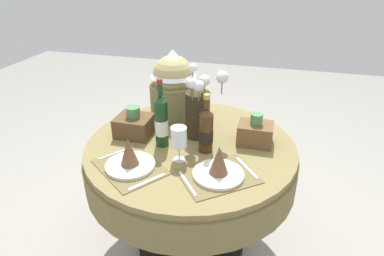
{
  "coord_description": "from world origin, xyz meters",
  "views": [
    {
      "loc": [
        0.41,
        -1.5,
        1.67
      ],
      "look_at": [
        0.0,
        0.03,
        0.84
      ],
      "focal_mm": 30.85,
      "sensor_mm": 36.0,
      "label": 1
    }
  ],
  "objects_px": {
    "place_setting_left": "(130,159)",
    "gift_tub_back_left": "(173,83)",
    "flower_vase": "(199,108)",
    "place_setting_right": "(219,168)",
    "dining_table": "(191,165)",
    "woven_basket_side_right": "(255,133)",
    "wine_bottle_centre": "(161,121)",
    "woven_basket_side_left": "(134,125)",
    "wine_glass_left": "(179,138)",
    "wine_bottle_left": "(206,130)"
  },
  "relations": [
    {
      "from": "place_setting_left",
      "to": "gift_tub_back_left",
      "type": "relative_size",
      "value": 1.0
    },
    {
      "from": "flower_vase",
      "to": "gift_tub_back_left",
      "type": "distance_m",
      "value": 0.31
    },
    {
      "from": "place_setting_left",
      "to": "place_setting_right",
      "type": "distance_m",
      "value": 0.43
    },
    {
      "from": "dining_table",
      "to": "place_setting_left",
      "type": "bearing_deg",
      "value": -126.85
    },
    {
      "from": "gift_tub_back_left",
      "to": "woven_basket_side_right",
      "type": "height_order",
      "value": "gift_tub_back_left"
    },
    {
      "from": "dining_table",
      "to": "flower_vase",
      "type": "xyz_separation_m",
      "value": [
        0.02,
        0.09,
        0.32
      ]
    },
    {
      "from": "place_setting_right",
      "to": "flower_vase",
      "type": "height_order",
      "value": "flower_vase"
    },
    {
      "from": "place_setting_left",
      "to": "gift_tub_back_left",
      "type": "height_order",
      "value": "gift_tub_back_left"
    },
    {
      "from": "wine_bottle_centre",
      "to": "woven_basket_side_left",
      "type": "xyz_separation_m",
      "value": [
        -0.19,
        0.07,
        -0.08
      ]
    },
    {
      "from": "place_setting_left",
      "to": "woven_basket_side_left",
      "type": "height_order",
      "value": "woven_basket_side_left"
    },
    {
      "from": "dining_table",
      "to": "woven_basket_side_left",
      "type": "distance_m",
      "value": 0.39
    },
    {
      "from": "dining_table",
      "to": "flower_vase",
      "type": "relative_size",
      "value": 2.68
    },
    {
      "from": "wine_bottle_centre",
      "to": "dining_table",
      "type": "bearing_deg",
      "value": 19.72
    },
    {
      "from": "wine_bottle_centre",
      "to": "place_setting_left",
      "type": "bearing_deg",
      "value": -107.64
    },
    {
      "from": "flower_vase",
      "to": "woven_basket_side_right",
      "type": "xyz_separation_m",
      "value": [
        0.31,
        0.0,
        -0.11
      ]
    },
    {
      "from": "wine_glass_left",
      "to": "place_setting_right",
      "type": "bearing_deg",
      "value": -21.83
    },
    {
      "from": "woven_basket_side_left",
      "to": "wine_bottle_centre",
      "type": "bearing_deg",
      "value": -19.25
    },
    {
      "from": "place_setting_right",
      "to": "dining_table",
      "type": "bearing_deg",
      "value": 127.97
    },
    {
      "from": "flower_vase",
      "to": "wine_bottle_left",
      "type": "bearing_deg",
      "value": -62.33
    },
    {
      "from": "dining_table",
      "to": "wine_bottle_centre",
      "type": "distance_m",
      "value": 0.33
    },
    {
      "from": "dining_table",
      "to": "flower_vase",
      "type": "height_order",
      "value": "flower_vase"
    },
    {
      "from": "gift_tub_back_left",
      "to": "woven_basket_side_left",
      "type": "height_order",
      "value": "gift_tub_back_left"
    },
    {
      "from": "wine_glass_left",
      "to": "gift_tub_back_left",
      "type": "xyz_separation_m",
      "value": [
        -0.18,
        0.48,
        0.1
      ]
    },
    {
      "from": "gift_tub_back_left",
      "to": "flower_vase",
      "type": "bearing_deg",
      "value": -45.59
    },
    {
      "from": "dining_table",
      "to": "place_setting_left",
      "type": "xyz_separation_m",
      "value": [
        -0.22,
        -0.3,
        0.19
      ]
    },
    {
      "from": "wine_glass_left",
      "to": "woven_basket_side_left",
      "type": "distance_m",
      "value": 0.38
    },
    {
      "from": "wine_bottle_left",
      "to": "woven_basket_side_left",
      "type": "xyz_separation_m",
      "value": [
        -0.43,
        0.07,
        -0.06
      ]
    },
    {
      "from": "wine_bottle_centre",
      "to": "gift_tub_back_left",
      "type": "bearing_deg",
      "value": 97.3
    },
    {
      "from": "gift_tub_back_left",
      "to": "dining_table",
      "type": "bearing_deg",
      "value": -58.06
    },
    {
      "from": "place_setting_left",
      "to": "wine_glass_left",
      "type": "xyz_separation_m",
      "value": [
        0.21,
        0.12,
        0.08
      ]
    },
    {
      "from": "wine_glass_left",
      "to": "woven_basket_side_right",
      "type": "distance_m",
      "value": 0.44
    },
    {
      "from": "woven_basket_side_right",
      "to": "place_setting_left",
      "type": "bearing_deg",
      "value": -144.95
    },
    {
      "from": "wine_glass_left",
      "to": "woven_basket_side_left",
      "type": "height_order",
      "value": "wine_glass_left"
    },
    {
      "from": "woven_basket_side_right",
      "to": "wine_bottle_centre",
      "type": "bearing_deg",
      "value": -163.04
    },
    {
      "from": "wine_bottle_left",
      "to": "woven_basket_side_right",
      "type": "height_order",
      "value": "wine_bottle_left"
    },
    {
      "from": "place_setting_right",
      "to": "wine_bottle_centre",
      "type": "height_order",
      "value": "wine_bottle_centre"
    },
    {
      "from": "dining_table",
      "to": "place_setting_right",
      "type": "distance_m",
      "value": 0.38
    },
    {
      "from": "place_setting_right",
      "to": "flower_vase",
      "type": "bearing_deg",
      "value": 117.48
    },
    {
      "from": "wine_glass_left",
      "to": "place_setting_left",
      "type": "bearing_deg",
      "value": -149.52
    },
    {
      "from": "wine_glass_left",
      "to": "woven_basket_side_right",
      "type": "relative_size",
      "value": 0.99
    },
    {
      "from": "place_setting_left",
      "to": "wine_bottle_left",
      "type": "relative_size",
      "value": 1.35
    },
    {
      "from": "place_setting_right",
      "to": "woven_basket_side_left",
      "type": "height_order",
      "value": "woven_basket_side_left"
    },
    {
      "from": "wine_bottle_centre",
      "to": "wine_glass_left",
      "type": "height_order",
      "value": "wine_bottle_centre"
    },
    {
      "from": "wine_bottle_centre",
      "to": "woven_basket_side_left",
      "type": "distance_m",
      "value": 0.22
    },
    {
      "from": "place_setting_right",
      "to": "wine_bottle_left",
      "type": "xyz_separation_m",
      "value": [
        -0.11,
        0.21,
        0.07
      ]
    },
    {
      "from": "woven_basket_side_left",
      "to": "woven_basket_side_right",
      "type": "bearing_deg",
      "value": 6.82
    },
    {
      "from": "place_setting_left",
      "to": "flower_vase",
      "type": "distance_m",
      "value": 0.47
    },
    {
      "from": "place_setting_right",
      "to": "wine_bottle_centre",
      "type": "bearing_deg",
      "value": 149.12
    },
    {
      "from": "dining_table",
      "to": "woven_basket_side_left",
      "type": "bearing_deg",
      "value": 177.53
    },
    {
      "from": "wine_bottle_centre",
      "to": "gift_tub_back_left",
      "type": "xyz_separation_m",
      "value": [
        -0.05,
        0.36,
        0.08
      ]
    }
  ]
}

